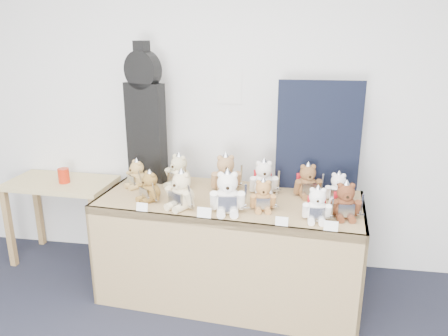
% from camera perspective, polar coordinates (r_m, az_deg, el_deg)
% --- Properties ---
extents(room_shell, '(6.00, 6.00, 6.00)m').
position_cam_1_polar(room_shell, '(3.59, 0.63, 10.76)').
color(room_shell, silver).
rests_on(room_shell, floor).
extents(display_table, '(1.97, 0.95, 0.79)m').
position_cam_1_polar(display_table, '(3.20, 0.45, -7.30)').
color(display_table, '#9A7E4E').
rests_on(display_table, floor).
extents(side_table, '(0.91, 0.53, 0.74)m').
position_cam_1_polar(side_table, '(4.02, -20.44, -3.28)').
color(side_table, tan).
rests_on(side_table, floor).
extents(guitar_case, '(0.35, 0.20, 1.10)m').
position_cam_1_polar(guitar_case, '(3.52, -10.26, 6.86)').
color(guitar_case, black).
rests_on(guitar_case, display_table).
extents(navy_board, '(0.62, 0.04, 0.83)m').
position_cam_1_polar(navy_board, '(3.34, 12.23, 4.05)').
color(navy_board, black).
rests_on(navy_board, display_table).
extents(red_cup, '(0.09, 0.09, 0.12)m').
position_cam_1_polar(red_cup, '(3.91, -20.19, -0.94)').
color(red_cup, red).
rests_on(red_cup, side_table).
extents(teddy_front_far_left, '(0.20, 0.20, 0.25)m').
position_cam_1_polar(teddy_front_far_left, '(3.17, -9.69, -2.53)').
color(teddy_front_far_left, brown).
rests_on(teddy_front_far_left, display_table).
extents(teddy_front_left, '(0.24, 0.24, 0.30)m').
position_cam_1_polar(teddy_front_left, '(3.01, -5.62, -3.04)').
color(teddy_front_left, beige).
rests_on(teddy_front_left, display_table).
extents(teddy_front_centre, '(0.27, 0.23, 0.33)m').
position_cam_1_polar(teddy_front_centre, '(2.92, 0.47, -3.41)').
color(teddy_front_centre, white).
rests_on(teddy_front_centre, display_table).
extents(teddy_front_right, '(0.20, 0.17, 0.24)m').
position_cam_1_polar(teddy_front_right, '(2.98, 5.12, -3.71)').
color(teddy_front_right, '#A5723E').
rests_on(teddy_front_right, display_table).
extents(teddy_front_far_right, '(0.21, 0.17, 0.26)m').
position_cam_1_polar(teddy_front_far_right, '(2.87, 12.05, -4.84)').
color(teddy_front_far_right, white).
rests_on(teddy_front_far_right, display_table).
extents(teddy_front_end, '(0.23, 0.19, 0.27)m').
position_cam_1_polar(teddy_front_end, '(2.95, 15.55, -4.30)').
color(teddy_front_end, brown).
rests_on(teddy_front_end, display_table).
extents(teddy_back_left, '(0.24, 0.24, 0.30)m').
position_cam_1_polar(teddy_back_left, '(3.41, -5.93, -0.57)').
color(teddy_back_left, beige).
rests_on(teddy_back_left, display_table).
extents(teddy_back_centre_left, '(0.26, 0.24, 0.32)m').
position_cam_1_polar(teddy_back_centre_left, '(3.33, 0.23, -0.81)').
color(teddy_back_centre_left, '#A37A51').
rests_on(teddy_back_centre_left, display_table).
extents(teddy_back_centre_right, '(0.24, 0.21, 0.29)m').
position_cam_1_polar(teddy_back_centre_right, '(3.27, 5.20, -1.42)').
color(teddy_back_centre_right, white).
rests_on(teddy_back_centre_right, display_table).
extents(teddy_back_right, '(0.23, 0.21, 0.28)m').
position_cam_1_polar(teddy_back_right, '(3.27, 10.85, -1.77)').
color(teddy_back_right, brown).
rests_on(teddy_back_right, display_table).
extents(teddy_back_end, '(0.20, 0.17, 0.24)m').
position_cam_1_polar(teddy_back_end, '(3.22, 14.64, -2.60)').
color(teddy_back_end, white).
rests_on(teddy_back_end, display_table).
extents(teddy_back_far_left, '(0.20, 0.20, 0.25)m').
position_cam_1_polar(teddy_back_far_left, '(3.46, -11.33, -0.91)').
color(teddy_back_far_left, tan).
rests_on(teddy_back_far_left, display_table).
extents(entry_card_a, '(0.08, 0.02, 0.06)m').
position_cam_1_polar(entry_card_a, '(3.02, -10.66, -5.03)').
color(entry_card_a, white).
rests_on(entry_card_a, display_table).
extents(entry_card_b, '(0.10, 0.03, 0.07)m').
position_cam_1_polar(entry_card_b, '(2.87, -2.61, -5.84)').
color(entry_card_b, white).
rests_on(entry_card_b, display_table).
extents(entry_card_c, '(0.08, 0.02, 0.06)m').
position_cam_1_polar(entry_card_c, '(2.78, 7.55, -6.92)').
color(entry_card_c, white).
rests_on(entry_card_c, display_table).
extents(entry_card_d, '(0.09, 0.03, 0.06)m').
position_cam_1_polar(entry_card_d, '(2.76, 13.79, -7.37)').
color(entry_card_d, white).
rests_on(entry_card_d, display_table).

